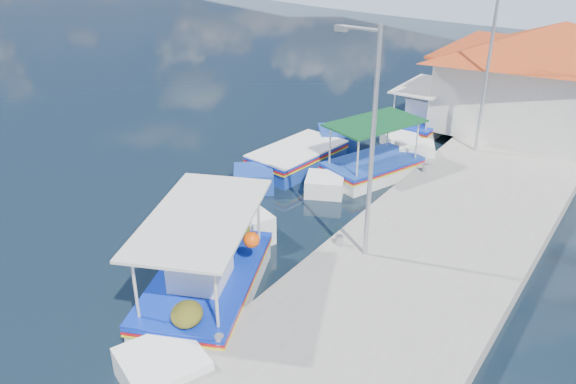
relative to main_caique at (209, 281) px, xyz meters
The scene contains 10 objects.
ground 2.48m from the main_caique, 146.71° to the left, with size 160.00×160.00×0.00m, color black.
quay 8.30m from the main_caique, 62.16° to the left, with size 5.00×44.00×0.50m, color #9C9992.
bollards 6.82m from the main_caique, 74.93° to the left, with size 0.20×17.20×0.30m.
main_caique is the anchor object (origin of this frame).
caique_green_canopy 8.93m from the main_caique, 90.37° to the left, with size 3.22×5.91×2.35m.
caique_blue_hull 8.60m from the main_caique, 108.71° to the left, with size 2.46×6.68×1.20m.
caique_far 14.53m from the main_caique, 91.86° to the left, with size 1.95×6.48×2.27m.
harbor_building 17.01m from the main_caique, 75.68° to the left, with size 10.49×10.49×4.40m.
lamp_post_near 5.33m from the main_caique, 53.34° to the left, with size 1.21×0.14×6.00m.
lamp_post_far 13.01m from the main_caique, 78.63° to the left, with size 1.21×0.14×6.00m.
Camera 1 is at (10.38, -10.03, 8.78)m, focal length 36.19 mm.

